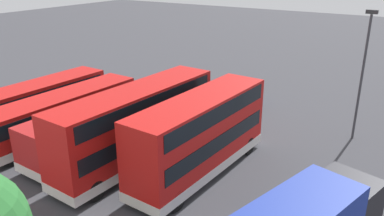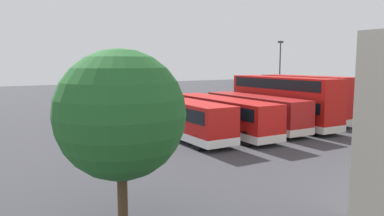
{
  "view_description": "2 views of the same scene",
  "coord_description": "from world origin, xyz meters",
  "px_view_note": "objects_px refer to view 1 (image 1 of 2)",
  "views": [
    {
      "loc": [
        -17.52,
        25.52,
        11.41
      ],
      "look_at": [
        -2.66,
        2.21,
        1.0
      ],
      "focal_mm": 36.63,
      "sensor_mm": 36.0,
      "label": 1
    },
    {
      "loc": [
        21.34,
        32.59,
        5.77
      ],
      "look_at": [
        2.83,
        3.65,
        1.54
      ],
      "focal_mm": 33.97,
      "sensor_mm": 36.0,
      "label": 2
    }
  ],
  "objects_px": {
    "bus_single_deck_fifth": "(36,101)",
    "waste_bin_yellow": "(157,89)",
    "bus_double_decker_near_end": "(200,134)",
    "lamp_post_tall": "(363,67)",
    "bus_single_deck_fourth": "(62,113)",
    "bus_double_decker_second": "(138,123)",
    "bus_single_deck_third": "(103,123)",
    "car_hatchback_silver": "(233,96)"
  },
  "relations": [
    {
      "from": "bus_single_deck_fifth",
      "to": "waste_bin_yellow",
      "type": "height_order",
      "value": "bus_single_deck_fifth"
    },
    {
      "from": "bus_double_decker_near_end",
      "to": "lamp_post_tall",
      "type": "relative_size",
      "value": 1.2
    },
    {
      "from": "bus_single_deck_fourth",
      "to": "bus_double_decker_second",
      "type": "bearing_deg",
      "value": 179.49
    },
    {
      "from": "bus_single_deck_fifth",
      "to": "bus_double_decker_near_end",
      "type": "bearing_deg",
      "value": -179.79
    },
    {
      "from": "bus_single_deck_fourth",
      "to": "bus_single_deck_fifth",
      "type": "distance_m",
      "value": 3.59
    },
    {
      "from": "waste_bin_yellow",
      "to": "bus_single_deck_fifth",
      "type": "bearing_deg",
      "value": 70.01
    },
    {
      "from": "bus_single_deck_third",
      "to": "waste_bin_yellow",
      "type": "relative_size",
      "value": 11.81
    },
    {
      "from": "bus_double_decker_near_end",
      "to": "waste_bin_yellow",
      "type": "relative_size",
      "value": 10.91
    },
    {
      "from": "bus_double_decker_second",
      "to": "waste_bin_yellow",
      "type": "relative_size",
      "value": 12.48
    },
    {
      "from": "bus_single_deck_third",
      "to": "bus_double_decker_near_end",
      "type": "bearing_deg",
      "value": -176.23
    },
    {
      "from": "bus_double_decker_near_end",
      "to": "bus_single_deck_fifth",
      "type": "relative_size",
      "value": 0.9
    },
    {
      "from": "bus_double_decker_second",
      "to": "lamp_post_tall",
      "type": "xyz_separation_m",
      "value": [
        -10.28,
        -10.34,
        2.55
      ]
    },
    {
      "from": "bus_double_decker_near_end",
      "to": "waste_bin_yellow",
      "type": "height_order",
      "value": "bus_double_decker_near_end"
    },
    {
      "from": "car_hatchback_silver",
      "to": "bus_single_deck_third",
      "type": "bearing_deg",
      "value": 73.7
    },
    {
      "from": "car_hatchback_silver",
      "to": "bus_single_deck_fourth",
      "type": "bearing_deg",
      "value": 59.25
    },
    {
      "from": "bus_single_deck_fourth",
      "to": "car_hatchback_silver",
      "type": "distance_m",
      "value": 13.92
    },
    {
      "from": "bus_single_deck_third",
      "to": "bus_single_deck_fifth",
      "type": "height_order",
      "value": "same"
    },
    {
      "from": "bus_double_decker_near_end",
      "to": "bus_single_deck_third",
      "type": "bearing_deg",
      "value": 3.77
    },
    {
      "from": "bus_double_decker_second",
      "to": "bus_single_deck_fourth",
      "type": "relative_size",
      "value": 0.99
    },
    {
      "from": "bus_single_deck_third",
      "to": "bus_single_deck_fourth",
      "type": "xyz_separation_m",
      "value": [
        3.67,
        0.2,
        0.0
      ]
    },
    {
      "from": "bus_double_decker_near_end",
      "to": "bus_single_deck_third",
      "type": "height_order",
      "value": "bus_double_decker_near_end"
    },
    {
      "from": "bus_single_deck_fifth",
      "to": "lamp_post_tall",
      "type": "distance_m",
      "value": 23.05
    },
    {
      "from": "bus_single_deck_fifth",
      "to": "bus_double_decker_second",
      "type": "bearing_deg",
      "value": 176.27
    },
    {
      "from": "bus_single_deck_third",
      "to": "car_hatchback_silver",
      "type": "height_order",
      "value": "bus_single_deck_third"
    },
    {
      "from": "bus_single_deck_third",
      "to": "car_hatchback_silver",
      "type": "distance_m",
      "value": 12.26
    },
    {
      "from": "bus_single_deck_fourth",
      "to": "car_hatchback_silver",
      "type": "xyz_separation_m",
      "value": [
        -7.1,
        -11.94,
        -0.92
      ]
    },
    {
      "from": "lamp_post_tall",
      "to": "waste_bin_yellow",
      "type": "height_order",
      "value": "lamp_post_tall"
    },
    {
      "from": "lamp_post_tall",
      "to": "bus_single_deck_third",
      "type": "bearing_deg",
      "value": 36.88
    },
    {
      "from": "car_hatchback_silver",
      "to": "bus_double_decker_second",
      "type": "bearing_deg",
      "value": 88.7
    },
    {
      "from": "bus_double_decker_near_end",
      "to": "car_hatchback_silver",
      "type": "height_order",
      "value": "bus_double_decker_near_end"
    },
    {
      "from": "bus_double_decker_second",
      "to": "bus_single_deck_fourth",
      "type": "distance_m",
      "value": 6.88
    },
    {
      "from": "car_hatchback_silver",
      "to": "lamp_post_tall",
      "type": "bearing_deg",
      "value": 170.61
    },
    {
      "from": "bus_single_deck_third",
      "to": "bus_single_deck_fifth",
      "type": "relative_size",
      "value": 0.98
    },
    {
      "from": "bus_double_decker_near_end",
      "to": "car_hatchback_silver",
      "type": "distance_m",
      "value": 11.97
    },
    {
      "from": "bus_double_decker_second",
      "to": "bus_double_decker_near_end",
      "type": "bearing_deg",
      "value": -169.42
    },
    {
      "from": "bus_double_decker_second",
      "to": "car_hatchback_silver",
      "type": "xyz_separation_m",
      "value": [
        -0.27,
        -12.0,
        -1.75
      ]
    },
    {
      "from": "lamp_post_tall",
      "to": "bus_double_decker_near_end",
      "type": "bearing_deg",
      "value": 56.4
    },
    {
      "from": "lamp_post_tall",
      "to": "bus_single_deck_fourth",
      "type": "bearing_deg",
      "value": 31.01
    },
    {
      "from": "car_hatchback_silver",
      "to": "waste_bin_yellow",
      "type": "xyz_separation_m",
      "value": [
        7.01,
        1.36,
        -0.22
      ]
    },
    {
      "from": "bus_double_decker_second",
      "to": "waste_bin_yellow",
      "type": "bearing_deg",
      "value": -57.64
    },
    {
      "from": "bus_single_deck_fourth",
      "to": "lamp_post_tall",
      "type": "distance_m",
      "value": 20.24
    },
    {
      "from": "bus_single_deck_fourth",
      "to": "bus_single_deck_fifth",
      "type": "relative_size",
      "value": 1.04
    }
  ]
}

